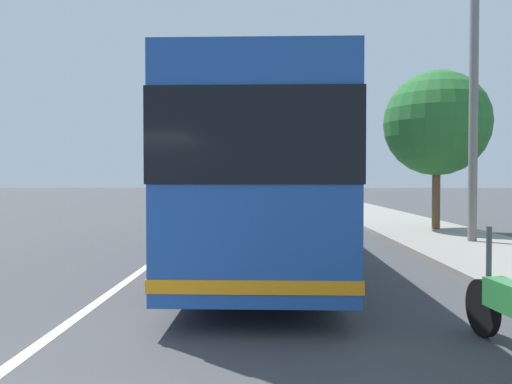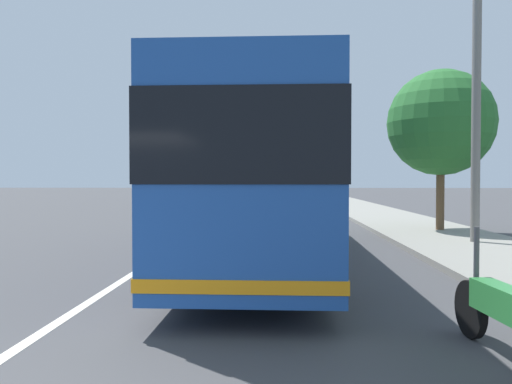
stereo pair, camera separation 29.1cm
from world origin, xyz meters
name	(u,v)px [view 2 (the right image)]	position (x,y,z in m)	size (l,w,h in m)	color
sidewalk_curb	(481,250)	(10.00, -7.77, 0.07)	(110.00, 3.60, 0.14)	gray
lane_divider_line	(169,251)	(10.00, 0.00, 0.00)	(110.00, 0.16, 0.01)	silver
coach_bus	(262,175)	(8.90, -2.39, 1.91)	(11.83, 2.58, 3.37)	#1E4C9E
motorcycle_far_end	(511,316)	(2.43, -5.03, 0.48)	(2.32, 0.35, 1.28)	black
car_oncoming	(264,199)	(24.55, -2.00, 0.74)	(4.08, 2.13, 1.54)	gray
car_behind_bus	(196,195)	(31.99, 2.95, 0.73)	(4.62, 1.83, 1.54)	gray
roadside_tree_mid_block	(441,123)	(14.37, -8.16, 3.68)	(3.50, 3.50, 5.44)	brown
utility_pole	(476,115)	(11.10, -8.04, 3.52)	(0.23, 0.23, 7.04)	slate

